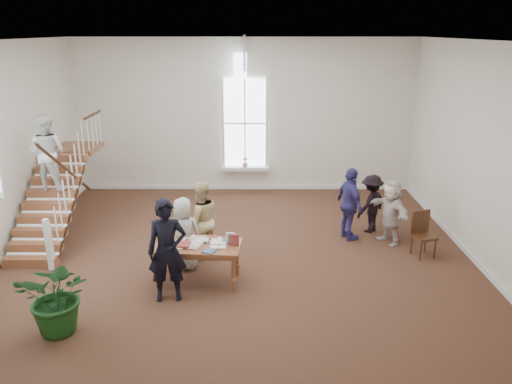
{
  "coord_description": "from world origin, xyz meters",
  "views": [
    {
      "loc": [
        0.38,
        -10.2,
        4.71
      ],
      "look_at": [
        0.34,
        0.4,
        1.23
      ],
      "focal_mm": 35.0,
      "sensor_mm": 36.0,
      "label": 1
    }
  ],
  "objects_px": {
    "floor_plant": "(58,296)",
    "elderly_woman": "(183,234)",
    "person_yellow": "(201,220)",
    "woman_cluster_b": "(371,204)",
    "woman_cluster_a": "(350,204)",
    "police_officer": "(167,251)",
    "woman_cluster_c": "(391,212)",
    "library_table": "(198,249)",
    "side_chair": "(422,231)"
  },
  "relations": [
    {
      "from": "woman_cluster_b",
      "to": "woman_cluster_c",
      "type": "bearing_deg",
      "value": 71.16
    },
    {
      "from": "woman_cluster_b",
      "to": "woman_cluster_c",
      "type": "height_order",
      "value": "woman_cluster_c"
    },
    {
      "from": "library_table",
      "to": "side_chair",
      "type": "xyz_separation_m",
      "value": [
        4.72,
        1.24,
        -0.15
      ]
    },
    {
      "from": "floor_plant",
      "to": "library_table",
      "type": "bearing_deg",
      "value": 40.0
    },
    {
      "from": "person_yellow",
      "to": "woman_cluster_c",
      "type": "relative_size",
      "value": 1.13
    },
    {
      "from": "police_officer",
      "to": "woman_cluster_c",
      "type": "height_order",
      "value": "police_officer"
    },
    {
      "from": "person_yellow",
      "to": "woman_cluster_b",
      "type": "xyz_separation_m",
      "value": [
        3.94,
        1.46,
        -0.14
      ]
    },
    {
      "from": "library_table",
      "to": "woman_cluster_c",
      "type": "bearing_deg",
      "value": 28.72
    },
    {
      "from": "police_officer",
      "to": "floor_plant",
      "type": "distance_m",
      "value": 1.92
    },
    {
      "from": "person_yellow",
      "to": "woman_cluster_a",
      "type": "relative_size",
      "value": 1.0
    },
    {
      "from": "police_officer",
      "to": "woman_cluster_c",
      "type": "xyz_separation_m",
      "value": [
        4.64,
        2.56,
        -0.2
      ]
    },
    {
      "from": "woman_cluster_c",
      "to": "side_chair",
      "type": "bearing_deg",
      "value": 14.6
    },
    {
      "from": "police_officer",
      "to": "woman_cluster_a",
      "type": "distance_m",
      "value": 4.65
    },
    {
      "from": "elderly_woman",
      "to": "side_chair",
      "type": "bearing_deg",
      "value": -169.34
    },
    {
      "from": "police_officer",
      "to": "woman_cluster_a",
      "type": "relative_size",
      "value": 1.11
    },
    {
      "from": "elderly_woman",
      "to": "floor_plant",
      "type": "distance_m",
      "value": 2.85
    },
    {
      "from": "woman_cluster_a",
      "to": "floor_plant",
      "type": "distance_m",
      "value": 6.54
    },
    {
      "from": "library_table",
      "to": "police_officer",
      "type": "xyz_separation_m",
      "value": [
        -0.46,
        -0.66,
        0.26
      ]
    },
    {
      "from": "person_yellow",
      "to": "woman_cluster_b",
      "type": "height_order",
      "value": "person_yellow"
    },
    {
      "from": "police_officer",
      "to": "woman_cluster_c",
      "type": "bearing_deg",
      "value": 20.74
    },
    {
      "from": "woman_cluster_b",
      "to": "elderly_woman",
      "type": "bearing_deg",
      "value": -18.8
    },
    {
      "from": "person_yellow",
      "to": "side_chair",
      "type": "height_order",
      "value": "person_yellow"
    },
    {
      "from": "woman_cluster_a",
      "to": "person_yellow",
      "type": "bearing_deg",
      "value": 87.09
    },
    {
      "from": "elderly_woman",
      "to": "person_yellow",
      "type": "height_order",
      "value": "person_yellow"
    },
    {
      "from": "elderly_woman",
      "to": "person_yellow",
      "type": "distance_m",
      "value": 0.59
    },
    {
      "from": "police_officer",
      "to": "woman_cluster_b",
      "type": "xyz_separation_m",
      "value": [
        4.34,
        3.21,
        -0.24
      ]
    },
    {
      "from": "library_table",
      "to": "police_officer",
      "type": "height_order",
      "value": "police_officer"
    },
    {
      "from": "library_table",
      "to": "police_officer",
      "type": "bearing_deg",
      "value": -120.71
    },
    {
      "from": "woman_cluster_b",
      "to": "side_chair",
      "type": "relative_size",
      "value": 1.44
    },
    {
      "from": "library_table",
      "to": "woman_cluster_b",
      "type": "relative_size",
      "value": 1.2
    },
    {
      "from": "library_table",
      "to": "elderly_woman",
      "type": "xyz_separation_m",
      "value": [
        -0.36,
        0.59,
        0.06
      ]
    },
    {
      "from": "woman_cluster_a",
      "to": "floor_plant",
      "type": "xyz_separation_m",
      "value": [
        -5.32,
        -3.81,
        -0.21
      ]
    },
    {
      "from": "woman_cluster_c",
      "to": "police_officer",
      "type": "bearing_deg",
      "value": -85.34
    },
    {
      "from": "police_officer",
      "to": "elderly_woman",
      "type": "bearing_deg",
      "value": 77.27
    },
    {
      "from": "woman_cluster_a",
      "to": "woman_cluster_b",
      "type": "relative_size",
      "value": 1.2
    },
    {
      "from": "library_table",
      "to": "floor_plant",
      "type": "bearing_deg",
      "value": -135.77
    },
    {
      "from": "police_officer",
      "to": "floor_plant",
      "type": "height_order",
      "value": "police_officer"
    },
    {
      "from": "person_yellow",
      "to": "woman_cluster_a",
      "type": "bearing_deg",
      "value": 173.07
    },
    {
      "from": "police_officer",
      "to": "woman_cluster_c",
      "type": "relative_size",
      "value": 1.27
    },
    {
      "from": "library_table",
      "to": "police_officer",
      "type": "relative_size",
      "value": 0.9
    },
    {
      "from": "police_officer",
      "to": "person_yellow",
      "type": "distance_m",
      "value": 1.8
    },
    {
      "from": "woman_cluster_a",
      "to": "floor_plant",
      "type": "bearing_deg",
      "value": 105.9
    },
    {
      "from": "woman_cluster_a",
      "to": "floor_plant",
      "type": "relative_size",
      "value": 1.33
    },
    {
      "from": "person_yellow",
      "to": "side_chair",
      "type": "xyz_separation_m",
      "value": [
        4.77,
        0.14,
        -0.3
      ]
    },
    {
      "from": "woman_cluster_b",
      "to": "side_chair",
      "type": "height_order",
      "value": "woman_cluster_b"
    },
    {
      "from": "person_yellow",
      "to": "side_chair",
      "type": "relative_size",
      "value": 1.73
    },
    {
      "from": "elderly_woman",
      "to": "woman_cluster_a",
      "type": "distance_m",
      "value": 3.94
    },
    {
      "from": "library_table",
      "to": "side_chair",
      "type": "relative_size",
      "value": 1.73
    },
    {
      "from": "floor_plant",
      "to": "elderly_woman",
      "type": "bearing_deg",
      "value": 53.92
    },
    {
      "from": "woman_cluster_b",
      "to": "side_chair",
      "type": "bearing_deg",
      "value": 78.81
    }
  ]
}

